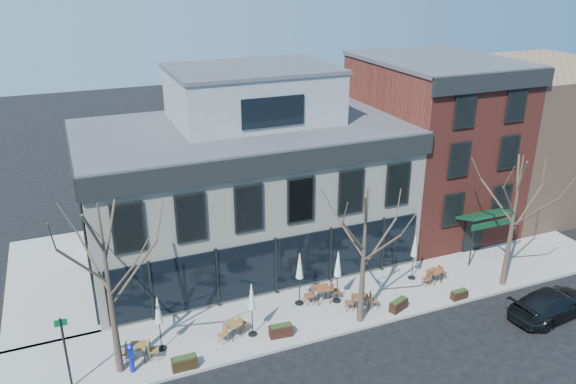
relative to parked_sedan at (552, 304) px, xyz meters
name	(u,v)px	position (x,y,z in m)	size (l,w,h in m)	color
ground	(276,295)	(-12.23, 7.07, -0.72)	(120.00, 120.00, 0.00)	black
sidewalk_front	(348,302)	(-8.98, 4.92, -0.64)	(33.50, 4.70, 0.15)	gray
sidewalk_side	(50,282)	(-23.48, 13.07, -0.64)	(4.50, 12.00, 0.15)	gray
corner_building	(245,182)	(-12.16, 12.13, 4.01)	(18.39, 10.39, 11.10)	beige
red_brick_building	(431,143)	(0.77, 12.05, 4.92)	(8.20, 11.78, 11.18)	maroon
bg_building	(534,133)	(10.77, 13.07, 4.28)	(12.00, 12.00, 10.00)	#8C664C
tree_corner	(110,289)	(-20.72, 3.86, 3.53)	(3.93, 3.98, 7.92)	#382B21
tree_mid	(364,255)	(-9.22, 3.16, 3.08)	(3.50, 3.55, 7.04)	#382B21
tree_right	(513,220)	(-0.22, 3.16, 3.30)	(3.72, 3.77, 7.48)	#382B21
sign_pole	(65,349)	(-22.73, 3.57, 1.36)	(0.50, 0.10, 3.40)	black
parked_sedan	(552,304)	(0.00, 0.00, 0.00)	(2.01, 4.94, 1.43)	black
call_box	(131,357)	(-20.24, 3.59, 0.20)	(0.29, 0.29, 1.44)	#0C19A1
cafe_set_0	(138,351)	(-19.88, 4.24, -0.06)	(1.90, 0.93, 0.98)	brown
cafe_set_1	(233,329)	(-15.47, 4.27, -0.12)	(1.70, 0.99, 0.88)	brown
cafe_set_3	(322,293)	(-10.26, 5.37, -0.03)	(2.00, 0.86, 1.04)	brown
cafe_set_4	(362,301)	(-8.71, 3.98, -0.09)	(1.80, 0.87, 0.93)	brown
cafe_set_5	(434,275)	(-3.68, 4.75, -0.11)	(1.72, 0.79, 0.88)	brown
umbrella_0	(158,313)	(-18.78, 4.66, 1.39)	(0.44, 0.44, 2.77)	black
umbrella_1	(252,299)	(-14.56, 4.08, 1.41)	(0.45, 0.45, 2.80)	black
umbrella_2	(300,269)	(-11.45, 5.66, 1.52)	(0.47, 0.47, 2.96)	black
umbrella_3	(338,267)	(-9.54, 5.11, 1.51)	(0.47, 0.47, 2.94)	black
umbrella_4	(414,248)	(-4.56, 5.58, 1.36)	(0.44, 0.44, 2.73)	black
planter_0	(184,363)	(-18.11, 2.92, -0.26)	(1.11, 0.47, 0.62)	black
planter_1	(281,330)	(-13.36, 3.47, -0.26)	(1.14, 0.55, 0.62)	black
planter_2	(399,305)	(-6.98, 3.20, -0.27)	(1.14, 0.78, 0.59)	black
planter_3	(459,294)	(-3.44, 2.87, -0.31)	(0.93, 0.41, 0.51)	black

